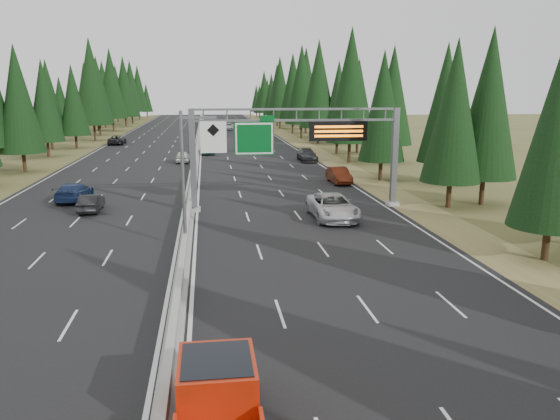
% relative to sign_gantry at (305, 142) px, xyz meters
% --- Properties ---
extents(road, '(32.00, 260.00, 0.08)m').
position_rel_sign_gantry_xyz_m(road, '(-8.92, 45.12, -5.23)').
color(road, black).
rests_on(road, ground).
extents(shoulder_right, '(3.60, 260.00, 0.06)m').
position_rel_sign_gantry_xyz_m(shoulder_right, '(8.88, 45.12, -5.24)').
color(shoulder_right, olive).
rests_on(shoulder_right, ground).
extents(shoulder_left, '(3.60, 260.00, 0.06)m').
position_rel_sign_gantry_xyz_m(shoulder_left, '(-26.72, 45.12, -5.24)').
color(shoulder_left, brown).
rests_on(shoulder_left, ground).
extents(median_barrier, '(0.70, 260.00, 0.85)m').
position_rel_sign_gantry_xyz_m(median_barrier, '(-8.92, 45.12, -4.85)').
color(median_barrier, gray).
rests_on(median_barrier, road).
extents(sign_gantry, '(16.75, 0.98, 7.80)m').
position_rel_sign_gantry_xyz_m(sign_gantry, '(0.00, 0.00, 0.00)').
color(sign_gantry, slate).
rests_on(sign_gantry, road).
extents(hov_sign_pole, '(2.80, 0.50, 8.00)m').
position_rel_sign_gantry_xyz_m(hov_sign_pole, '(-8.33, -9.92, -0.54)').
color(hov_sign_pole, slate).
rests_on(hov_sign_pole, road).
extents(tree_row_right, '(11.67, 243.43, 18.49)m').
position_rel_sign_gantry_xyz_m(tree_row_right, '(13.15, 44.26, 3.81)').
color(tree_row_right, black).
rests_on(tree_row_right, ground).
extents(tree_row_left, '(12.15, 244.11, 18.90)m').
position_rel_sign_gantry_xyz_m(tree_row_left, '(-30.84, 43.44, 4.21)').
color(tree_row_left, black).
rests_on(tree_row_left, ground).
extents(silver_minivan, '(3.04, 6.44, 1.78)m').
position_rel_sign_gantry_xyz_m(silver_minivan, '(1.41, -3.77, -4.30)').
color(silver_minivan, silver).
rests_on(silver_minivan, road).
extents(red_pickup, '(2.21, 6.18, 2.02)m').
position_rel_sign_gantry_xyz_m(red_pickup, '(-7.42, -28.38, -4.07)').
color(red_pickup, black).
rests_on(red_pickup, road).
extents(car_ahead_green, '(2.04, 4.83, 1.63)m').
position_rel_sign_gantry_xyz_m(car_ahead_green, '(-7.28, 38.98, -4.37)').
color(car_ahead_green, '#114D2A').
rests_on(car_ahead_green, road).
extents(car_ahead_dkred, '(1.79, 4.83, 1.58)m').
position_rel_sign_gantry_xyz_m(car_ahead_dkred, '(5.58, 11.41, -4.40)').
color(car_ahead_dkred, '#571D0C').
rests_on(car_ahead_dkred, road).
extents(car_ahead_dkgrey, '(2.23, 5.43, 1.57)m').
position_rel_sign_gantry_xyz_m(car_ahead_dkgrey, '(5.58, 28.89, -4.40)').
color(car_ahead_dkgrey, black).
rests_on(car_ahead_dkgrey, road).
extents(car_ahead_white, '(2.93, 5.77, 1.56)m').
position_rel_sign_gantry_xyz_m(car_ahead_white, '(-2.33, 89.31, -4.41)').
color(car_ahead_white, '#B4B4B4').
rests_on(car_ahead_white, road).
extents(car_ahead_far, '(1.83, 3.94, 1.30)m').
position_rel_sign_gantry_xyz_m(car_ahead_far, '(-7.38, 77.29, -4.54)').
color(car_ahead_far, black).
rests_on(car_ahead_far, road).
extents(car_onc_near, '(1.41, 4.05, 1.33)m').
position_rel_sign_gantry_xyz_m(car_onc_near, '(-16.45, 1.11, -4.52)').
color(car_onc_near, black).
rests_on(car_onc_near, road).
extents(car_onc_blue, '(2.53, 5.41, 1.53)m').
position_rel_sign_gantry_xyz_m(car_onc_blue, '(-18.72, 5.63, -4.42)').
color(car_onc_blue, navy).
rests_on(car_onc_blue, road).
extents(car_onc_white, '(1.87, 4.37, 1.47)m').
position_rel_sign_gantry_xyz_m(car_onc_white, '(-10.62, 29.92, -4.45)').
color(car_onc_white, silver).
rests_on(car_onc_white, road).
extents(car_onc_far, '(2.65, 5.65, 1.56)m').
position_rel_sign_gantry_xyz_m(car_onc_far, '(-22.78, 55.88, -4.41)').
color(car_onc_far, black).
rests_on(car_onc_far, road).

